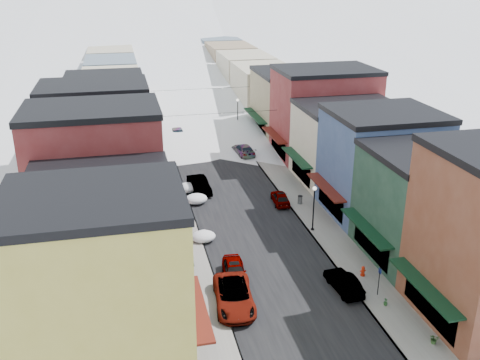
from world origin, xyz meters
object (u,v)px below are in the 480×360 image
car_dark_hatch (199,185)px  trash_can (300,200)px  car_white_suv (234,296)px  streetlamp_near (314,203)px  car_green_sedan (344,282)px  car_silver_sedan (234,271)px  fire_hydrant (363,271)px

car_dark_hatch → trash_can: (9.72, -5.85, -0.22)m
car_white_suv → trash_can: 19.23m
streetlamp_near → car_green_sedan: bearing=-96.4°
car_white_suv → car_silver_sedan: (0.80, 3.54, -0.08)m
trash_can → car_green_sedan: bearing=-96.9°
car_silver_sedan → streetlamp_near: 11.26m
car_silver_sedan → car_green_sedan: (7.80, -3.42, -0.05)m
trash_can → streetlamp_near: bearing=-97.6°
car_silver_sedan → car_green_sedan: size_ratio=1.04×
car_silver_sedan → car_white_suv: bearing=-97.9°
car_white_suv → car_silver_sedan: 3.63m
car_green_sedan → fire_hydrant: car_green_sedan is taller
car_silver_sedan → car_dark_hatch: size_ratio=0.89×
car_silver_sedan → car_dark_hatch: 18.41m
fire_hydrant → streetlamp_near: size_ratio=0.19×
trash_can → car_dark_hatch: bearing=149.0°
car_white_suv → car_green_sedan: bearing=6.2°
trash_can → streetlamp_near: size_ratio=0.20×
car_silver_sedan → streetlamp_near: size_ratio=0.99×
car_green_sedan → streetlamp_near: bearing=-101.3°
car_green_sedan → fire_hydrant: 2.66m
car_green_sedan → streetlamp_near: streetlamp_near is taller
fire_hydrant → streetlamp_near: streetlamp_near is taller
car_dark_hatch → car_green_sedan: (7.80, -21.82, -0.11)m
car_dark_hatch → streetlamp_near: streetlamp_near is taller
car_dark_hatch → trash_can: car_dark_hatch is taller
fire_hydrant → trash_can: trash_can is taller
car_white_suv → fire_hydrant: car_white_suv is taller
car_white_suv → trash_can: (10.52, 16.09, -0.23)m
trash_can → streetlamp_near: (-0.81, -6.03, 2.33)m
streetlamp_near → car_dark_hatch: bearing=126.9°
car_silver_sedan → car_green_sedan: car_silver_sedan is taller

